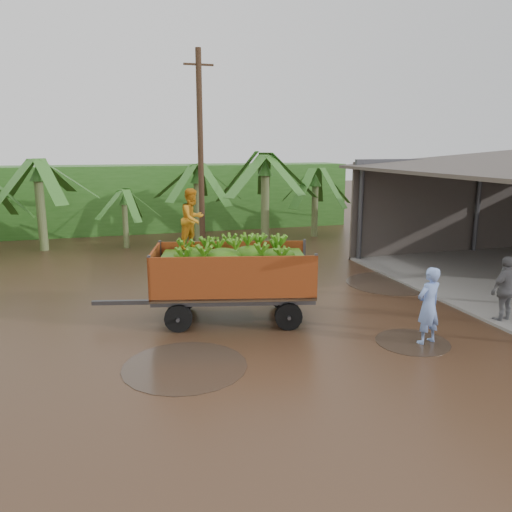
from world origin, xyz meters
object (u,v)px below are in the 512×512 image
(banana_trailer, at_px, (232,273))
(man_blue, at_px, (428,306))
(utility_pole, at_px, (201,155))
(man_grey, at_px, (506,290))

(banana_trailer, relative_size, man_blue, 3.20)
(man_blue, relative_size, utility_pole, 0.22)
(utility_pole, bearing_deg, man_blue, -72.89)
(man_grey, relative_size, utility_pole, 0.22)
(banana_trailer, distance_m, utility_pole, 8.49)
(man_blue, bearing_deg, utility_pole, -86.60)
(banana_trailer, bearing_deg, man_grey, -5.34)
(man_blue, xyz_separation_m, man_grey, (2.83, 0.64, -0.03))
(banana_trailer, relative_size, man_grey, 3.30)
(man_blue, bearing_deg, banana_trailer, -50.25)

